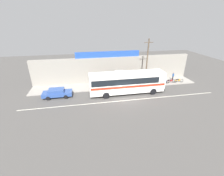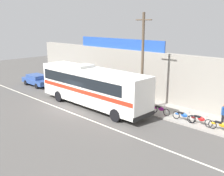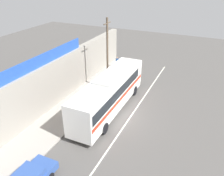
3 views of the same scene
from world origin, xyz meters
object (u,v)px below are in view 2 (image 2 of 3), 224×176
utility_pole (142,62)px  motorcycle_purple (200,120)px  intercity_bus (91,85)px  motorcycle_black (183,116)px  motorcycle_green (221,125)px  pedestrian_far_left (223,113)px  parked_car (37,80)px  motorcycle_blue (160,109)px

utility_pole → motorcycle_purple: 6.55m
intercity_bus → motorcycle_black: bearing=16.1°
motorcycle_green → pedestrian_far_left: size_ratio=1.20×
motorcycle_purple → pedestrian_far_left: pedestrian_far_left is taller
parked_car → motorcycle_black: 19.13m
intercity_bus → motorcycle_green: intercity_bus is taller
intercity_bus → motorcycle_black: size_ratio=6.37×
utility_pole → pedestrian_far_left: utility_pole is taller
motorcycle_blue → pedestrian_far_left: 4.86m
motorcycle_purple → pedestrian_far_left: (1.17, 1.26, 0.50)m
parked_car → motorcycle_green: bearing=4.5°
intercity_bus → utility_pole: utility_pole is taller
motorcycle_green → motorcycle_black: 2.92m
utility_pole → motorcycle_blue: bearing=6.3°
intercity_bus → parked_car: intercity_bus is taller
motorcycle_blue → pedestrian_far_left: pedestrian_far_left is taller
parked_car → utility_pole: bearing=5.4°
motorcycle_purple → motorcycle_black: 1.33m
parked_car → utility_pole: size_ratio=0.54×
utility_pole → motorcycle_black: utility_pole is taller
utility_pole → intercity_bus: bearing=-152.4°
parked_car → motorcycle_purple: size_ratio=2.34×
motorcycle_green → pedestrian_far_left: pedestrian_far_left is taller
utility_pole → pedestrian_far_left: 7.45m
parked_car → utility_pole: (15.08, 1.44, 3.66)m
parked_car → motorcycle_green: 22.05m
motorcycle_purple → motorcycle_black: size_ratio=1.00×
parked_car → pedestrian_far_left: pedestrian_far_left is taller
intercity_bus → pedestrian_far_left: intercity_bus is taller
intercity_bus → motorcycle_black: intercity_bus is taller
utility_pole → pedestrian_far_left: size_ratio=5.16×
motorcycle_black → pedestrian_far_left: bearing=29.3°
pedestrian_far_left → motorcycle_green: bearing=-71.9°
pedestrian_far_left → intercity_bus: bearing=-160.6°
utility_pole → motorcycle_purple: utility_pole is taller
utility_pole → motorcycle_black: (3.97, 0.18, -3.84)m
parked_car → motorcycle_purple: (20.38, 1.76, -0.17)m
utility_pole → motorcycle_purple: (5.30, 0.32, -3.84)m
parked_car → motorcycle_blue: size_ratio=2.45×
motorcycle_purple → motorcycle_green: 1.60m
motorcycle_blue → motorcycle_black: size_ratio=0.96×
parked_car → utility_pole: 15.59m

